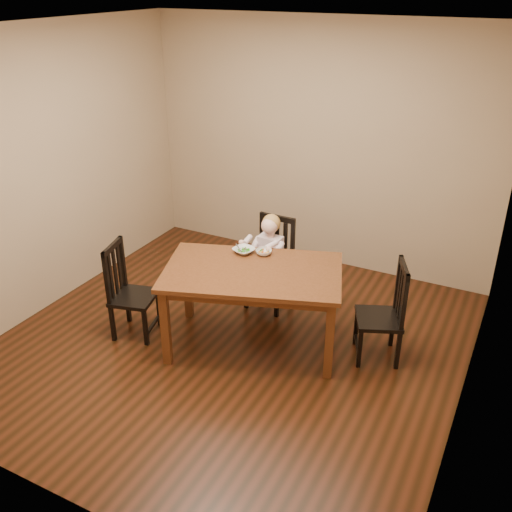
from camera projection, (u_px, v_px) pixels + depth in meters
The scene contains 9 objects.
room at pixel (228, 207), 4.64m from camera, with size 4.01×4.01×2.71m.
dining_table at pixel (253, 279), 4.95m from camera, with size 1.74×1.36×0.76m.
chair_child at pixel (271, 264), 5.70m from camera, with size 0.41×0.39×0.93m.
chair_left at pixel (129, 292), 5.23m from camera, with size 0.46×0.47×0.91m.
chair_right at pixel (385, 314), 4.88m from camera, with size 0.50×0.51×0.92m.
toddler at pixel (269, 253), 5.60m from camera, with size 0.31×0.39×0.53m, color silver, non-canonical shape.
bowl_peas at pixel (244, 251), 5.20m from camera, with size 0.19×0.19×0.05m, color silver.
bowl_veg at pixel (264, 252), 5.17m from camera, with size 0.15×0.15×0.05m, color silver.
fork at pixel (239, 249), 5.18m from camera, with size 0.11×0.08×0.05m.
Camera 1 is at (2.18, -3.75, 3.06)m, focal length 40.00 mm.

